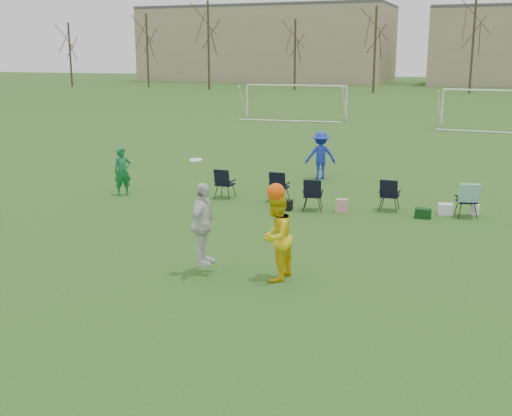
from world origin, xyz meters
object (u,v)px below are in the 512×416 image
at_px(goal_left, 296,92).
at_px(fielder_green_near, 123,172).
at_px(goal_mid, 504,99).
at_px(fielder_blue, 320,155).
at_px(center_contest, 246,231).

bearing_deg(goal_left, fielder_green_near, -89.72).
bearing_deg(goal_mid, goal_left, 175.87).
height_order(fielder_green_near, fielder_blue, fielder_blue).
bearing_deg(center_contest, goal_mid, 81.21).
relative_size(fielder_green_near, goal_mid, 0.21).
height_order(goal_left, goal_mid, same).
bearing_deg(goal_left, center_contest, -79.21).
height_order(fielder_blue, goal_mid, goal_mid).
xyz_separation_m(fielder_green_near, center_contest, (6.78, -6.01, 0.21)).
height_order(center_contest, goal_left, center_contest).
xyz_separation_m(center_contest, goal_mid, (4.75, 30.71, 0.92)).
xyz_separation_m(goal_left, goal_mid, (14.00, -2.00, 0.00)).
distance_m(fielder_green_near, center_contest, 9.06).
relative_size(fielder_green_near, center_contest, 0.64).
bearing_deg(fielder_blue, goal_mid, -131.96).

